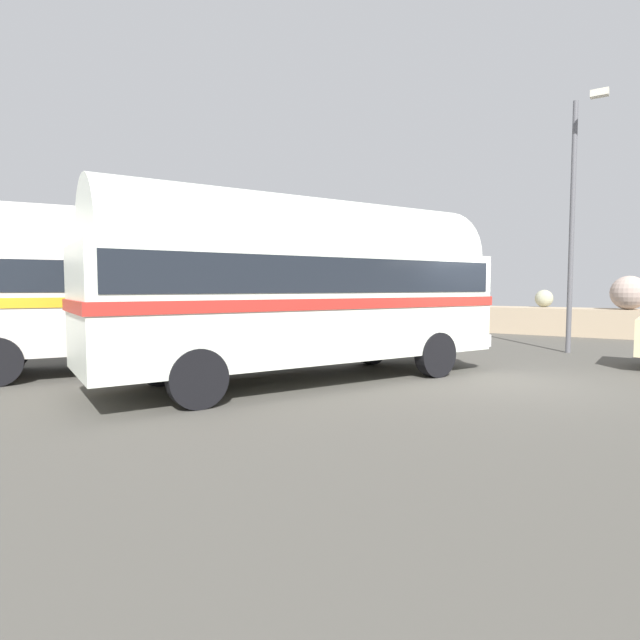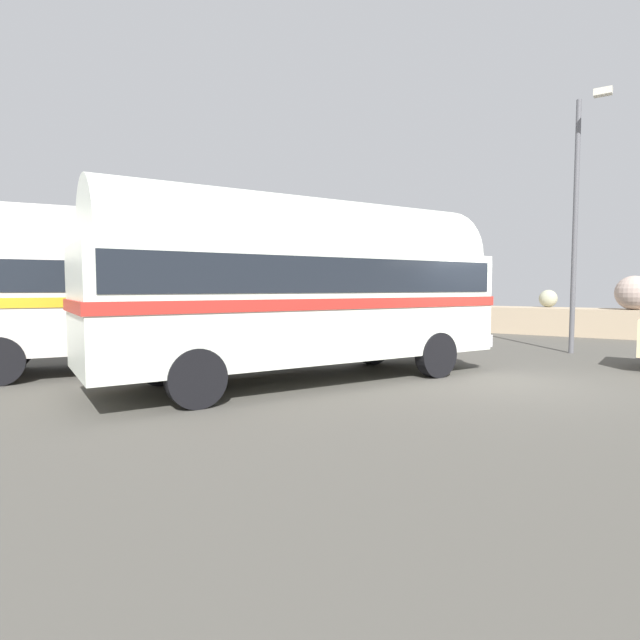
{
  "view_description": "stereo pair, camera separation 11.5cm",
  "coord_description": "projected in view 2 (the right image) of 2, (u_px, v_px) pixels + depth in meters",
  "views": [
    {
      "loc": [
        2.45,
        -10.58,
        1.93
      ],
      "look_at": [
        -3.09,
        -2.14,
        1.27
      ],
      "focal_mm": 28.32,
      "sensor_mm": 36.0,
      "label": 1
    },
    {
      "loc": [
        2.55,
        -10.51,
        1.93
      ],
      "look_at": [
        -3.09,
        -2.14,
        1.27
      ],
      "focal_mm": 28.32,
      "sensor_mm": 36.0,
      "label": 2
    }
  ],
  "objects": [
    {
      "name": "breakwater",
      "position": [
        577.0,
        318.0,
        20.03
      ],
      "size": [
        31.36,
        2.06,
        2.49
      ],
      "color": "tan",
      "rests_on": "ground"
    },
    {
      "name": "ground",
      "position": [
        505.0,
        382.0,
        10.25
      ],
      "size": [
        32.0,
        26.0,
        0.02
      ],
      "color": "#4C4943"
    },
    {
      "name": "vintage_coach",
      "position": [
        304.0,
        281.0,
        10.15
      ],
      "size": [
        5.7,
        8.81,
        3.7
      ],
      "rotation": [
        0.0,
        0.0,
        -0.42
      ],
      "color": "black",
      "rests_on": "ground"
    },
    {
      "name": "lamp_post",
      "position": [
        578.0,
        214.0,
        14.3
      ],
      "size": [
        0.93,
        0.76,
        7.21
      ],
      "color": "#5B5B60",
      "rests_on": "ground"
    },
    {
      "name": "second_coach",
      "position": [
        133.0,
        282.0,
        11.82
      ],
      "size": [
        6.37,
        8.62,
        3.7
      ],
      "rotation": [
        0.0,
        0.0,
        -0.52
      ],
      "color": "black",
      "rests_on": "ground"
    }
  ]
}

